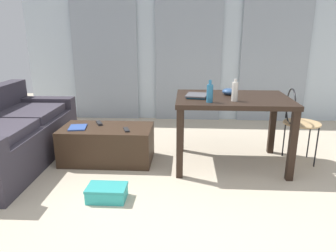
# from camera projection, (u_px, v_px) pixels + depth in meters

# --- Properties ---
(ground_plane) EXTENTS (8.68, 8.68, 0.00)m
(ground_plane) POSITION_uv_depth(u_px,v_px,m) (187.00, 169.00, 3.56)
(ground_plane) COLOR beige
(wall_back) EXTENTS (5.57, 0.10, 2.41)m
(wall_back) POSITION_uv_depth(u_px,v_px,m) (189.00, 49.00, 5.33)
(wall_back) COLOR silver
(wall_back) RESTS_ON ground
(curtains) EXTENTS (3.96, 0.03, 2.02)m
(curtains) POSITION_uv_depth(u_px,v_px,m) (188.00, 61.00, 5.30)
(curtains) COLOR #99A3AD
(curtains) RESTS_ON ground
(couch) EXTENTS (0.92, 2.01, 0.84)m
(couch) POSITION_uv_depth(u_px,v_px,m) (7.00, 137.00, 3.62)
(couch) COLOR #38333D
(couch) RESTS_ON ground
(coffee_table) EXTENTS (1.05, 0.56, 0.42)m
(coffee_table) POSITION_uv_depth(u_px,v_px,m) (107.00, 144.00, 3.73)
(coffee_table) COLOR #382619
(coffee_table) RESTS_ON ground
(craft_table) EXTENTS (1.24, 0.89, 0.80)m
(craft_table) POSITION_uv_depth(u_px,v_px,m) (232.00, 107.00, 3.50)
(craft_table) COLOR black
(craft_table) RESTS_ON ground
(wire_chair) EXTENTS (0.42, 0.43, 0.88)m
(wire_chair) POSITION_uv_depth(u_px,v_px,m) (296.00, 117.00, 3.62)
(wire_chair) COLOR tan
(wire_chair) RESTS_ON ground
(bottle_near) EXTENTS (0.07, 0.07, 0.23)m
(bottle_near) POSITION_uv_depth(u_px,v_px,m) (210.00, 93.00, 3.18)
(bottle_near) COLOR teal
(bottle_near) RESTS_ON craft_table
(bottle_far) EXTENTS (0.07, 0.07, 0.23)m
(bottle_far) POSITION_uv_depth(u_px,v_px,m) (235.00, 91.00, 3.24)
(bottle_far) COLOR beige
(bottle_far) RESTS_ON craft_table
(bowl) EXTENTS (0.15, 0.15, 0.07)m
(bowl) POSITION_uv_depth(u_px,v_px,m) (229.00, 92.00, 3.58)
(bowl) COLOR #2D4C7A
(bowl) RESTS_ON craft_table
(book_stack) EXTENTS (0.26, 0.30, 0.03)m
(book_stack) POSITION_uv_depth(u_px,v_px,m) (197.00, 96.00, 3.45)
(book_stack) COLOR #1E668C
(book_stack) RESTS_ON craft_table
(tv_remote_primary) EXTENTS (0.12, 0.17, 0.03)m
(tv_remote_primary) POSITION_uv_depth(u_px,v_px,m) (99.00, 123.00, 3.78)
(tv_remote_primary) COLOR #232326
(tv_remote_primary) RESTS_ON coffee_table
(tv_remote_secondary) EXTENTS (0.10, 0.16, 0.02)m
(tv_remote_secondary) POSITION_uv_depth(u_px,v_px,m) (126.00, 130.00, 3.55)
(tv_remote_secondary) COLOR #232326
(tv_remote_secondary) RESTS_ON coffee_table
(magazine) EXTENTS (0.23, 0.27, 0.02)m
(magazine) POSITION_uv_depth(u_px,v_px,m) (78.00, 127.00, 3.63)
(magazine) COLOR #33519E
(magazine) RESTS_ON coffee_table
(shoebox) EXTENTS (0.36, 0.24, 0.13)m
(shoebox) POSITION_uv_depth(u_px,v_px,m) (107.00, 193.00, 2.89)
(shoebox) COLOR #33B2AD
(shoebox) RESTS_ON ground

